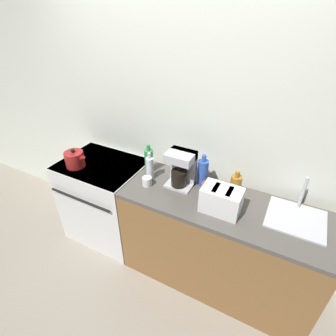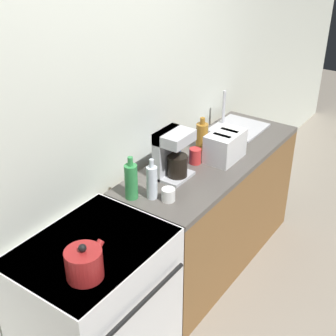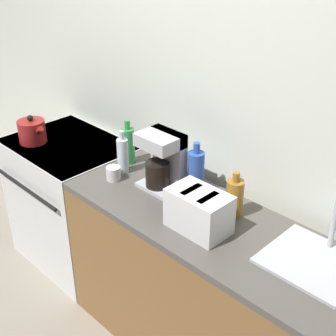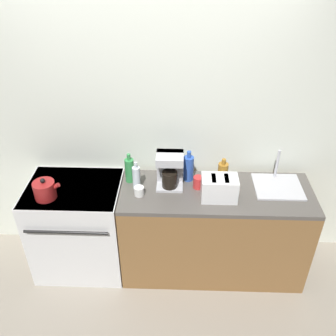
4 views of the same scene
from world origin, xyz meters
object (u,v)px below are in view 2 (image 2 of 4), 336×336
cup_red (195,156)px  bottle_green (131,181)px  bottle_blue (174,147)px  bottle_amber (202,136)px  coffee_maker (172,153)px  bottle_clear (152,182)px  cup_white (168,195)px  kettle (84,263)px  toaster (225,146)px  stove (97,309)px

cup_red → bottle_green: bearing=172.4°
bottle_blue → bottle_amber: bearing=-7.9°
coffee_maker → bottle_blue: size_ratio=1.12×
bottle_clear → bottle_blue: (0.43, 0.14, 0.01)m
coffee_maker → bottle_clear: (-0.27, -0.05, -0.06)m
bottle_clear → bottle_blue: 0.45m
cup_red → cup_white: 0.50m
kettle → bottle_blue: size_ratio=0.78×
toaster → bottle_clear: 0.68m
stove → toaster: (1.22, -0.10, 0.54)m
bottle_blue → cup_red: bearing=-55.7°
bottle_blue → bottle_green: 0.50m
bottle_blue → cup_red: size_ratio=2.64×
kettle → bottle_clear: 0.74m
toaster → cup_white: bearing=178.6°
stove → cup_red: bearing=2.1°
toaster → bottle_green: size_ratio=1.07×
bottle_green → toaster: bearing=-15.8°
toaster → bottle_amber: bottle_amber is taller
kettle → cup_red: size_ratio=2.07×
bottle_green → cup_white: (0.10, -0.20, -0.07)m
kettle → cup_white: size_ratio=2.73×
bottle_amber → cup_red: (-0.21, -0.08, -0.05)m
stove → toaster: size_ratio=3.14×
kettle → toaster: (1.40, 0.04, 0.02)m
coffee_maker → bottle_green: (-0.34, 0.05, -0.05)m
stove → coffee_maker: (0.82, 0.07, 0.60)m
kettle → cup_red: (1.23, 0.18, -0.02)m
toaster → bottle_green: 0.77m
bottle_green → cup_white: bearing=-63.4°
stove → bottle_clear: (0.55, 0.02, 0.55)m
bottle_amber → cup_red: bottle_amber is taller
bottle_blue → bottle_clear: bearing=-162.2°
kettle → cup_red: 1.25m
coffee_maker → bottle_blue: 0.19m
stove → kettle: size_ratio=4.09×
bottle_blue → coffee_maker: bearing=-151.0°
cup_red → cup_white: size_ratio=1.32×
cup_red → stove: bearing=-177.9°
bottle_clear → bottle_green: 0.12m
bottle_clear → bottle_amber: bearing=7.8°
bottle_amber → cup_white: 0.72m
toaster → cup_red: 0.22m
bottle_amber → bottle_clear: (-0.72, -0.10, 0.01)m
kettle → bottle_green: 0.70m
kettle → cup_red: kettle is taller
stove → kettle: (-0.18, -0.14, 0.51)m
coffee_maker → cup_red: bearing=-7.0°
bottle_blue → cup_white: (-0.40, -0.23, -0.08)m
stove → bottle_amber: bottle_amber is taller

